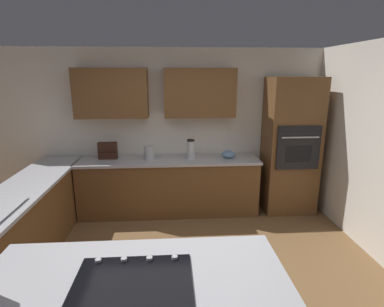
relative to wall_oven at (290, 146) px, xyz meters
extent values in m
plane|color=brown|center=(1.85, 1.72, -1.08)|extent=(14.00, 14.00, 0.00)
cube|color=white|center=(1.85, -0.38, 0.22)|extent=(6.00, 0.10, 2.60)
cube|color=brown|center=(1.45, -0.16, 0.84)|extent=(1.10, 0.34, 0.75)
cube|color=brown|center=(2.80, -0.16, 0.84)|extent=(1.10, 0.34, 0.75)
cube|color=brown|center=(1.95, 0.00, -0.65)|extent=(2.80, 0.60, 0.86)
cube|color=#B2B2B7|center=(1.95, 0.00, -0.20)|extent=(2.84, 0.64, 0.04)
cube|color=brown|center=(3.67, 1.17, -0.65)|extent=(0.60, 2.90, 0.86)
cube|color=#B2B2B7|center=(3.67, 1.17, -0.20)|extent=(0.64, 2.94, 0.04)
cube|color=#B2B2B7|center=(2.16, 2.94, -0.20)|extent=(2.05, 1.07, 0.04)
cube|color=brown|center=(0.00, 0.00, 0.00)|extent=(0.80, 0.60, 2.16)
cube|color=black|center=(0.00, 0.31, -0.01)|extent=(0.66, 0.03, 0.56)
cube|color=black|center=(0.00, 0.32, -0.05)|extent=(0.40, 0.01, 0.26)
cube|color=black|center=(0.00, 0.31, 0.32)|extent=(0.66, 0.02, 0.11)
cylinder|color=silver|center=(0.00, 0.35, 0.21)|extent=(0.56, 0.02, 0.02)
cube|color=black|center=(2.16, 2.94, -0.17)|extent=(0.76, 0.56, 0.01)
cylinder|color=#B2B2B7|center=(1.89, 2.71, -0.16)|extent=(0.04, 0.04, 0.02)
cylinder|color=#B2B2B7|center=(2.07, 2.71, -0.16)|extent=(0.04, 0.04, 0.02)
cylinder|color=#B2B2B7|center=(2.25, 2.71, -0.16)|extent=(0.04, 0.04, 0.02)
cylinder|color=#B2B2B7|center=(2.43, 2.71, -0.16)|extent=(0.04, 0.04, 0.02)
cylinder|color=silver|center=(1.60, -0.01, -0.12)|extent=(0.15, 0.15, 0.11)
cylinder|color=silver|center=(1.60, -0.01, 0.02)|extent=(0.11, 0.11, 0.17)
cylinder|color=black|center=(1.60, -0.01, 0.12)|extent=(0.12, 0.12, 0.03)
ellipsoid|color=#668CB2|center=(1.00, -0.01, -0.12)|extent=(0.22, 0.22, 0.12)
cube|color=#381E14|center=(2.90, -0.08, -0.05)|extent=(0.29, 0.10, 0.27)
cube|color=#381E14|center=(2.90, -0.03, -0.05)|extent=(0.28, 0.02, 0.02)
cylinder|color=#B7BABF|center=(2.25, -0.01, -0.07)|extent=(0.16, 0.16, 0.22)
camera|label=1|loc=(1.90, 4.64, 1.12)|focal=28.62mm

